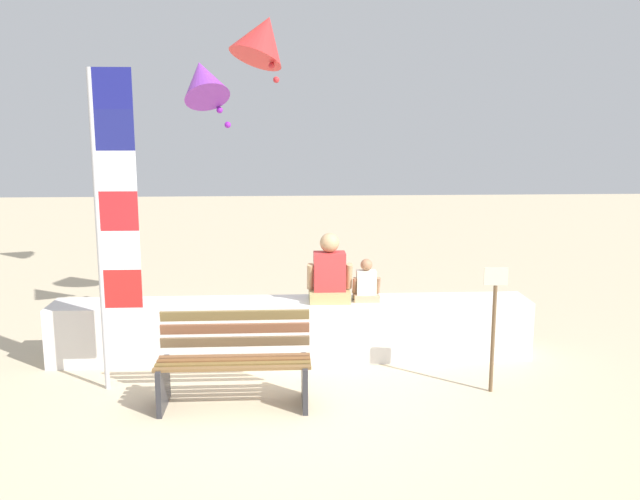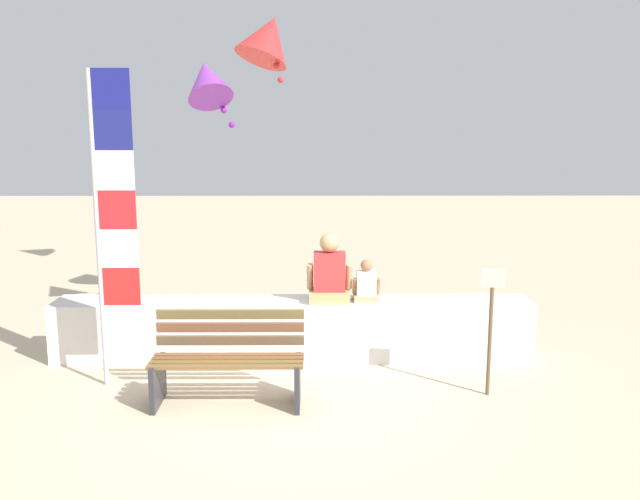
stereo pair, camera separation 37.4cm
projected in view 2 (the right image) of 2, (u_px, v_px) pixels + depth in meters
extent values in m
plane|color=beige|center=(288.00, 404.00, 6.65)|extent=(40.00, 40.00, 0.00)
cube|color=silver|center=(293.00, 329.00, 7.94)|extent=(5.58, 0.59, 0.69)
cube|color=brown|center=(225.00, 367.00, 6.39)|extent=(1.49, 0.07, 0.03)
cube|color=brown|center=(226.00, 363.00, 6.50)|extent=(1.49, 0.07, 0.03)
cube|color=brown|center=(228.00, 359.00, 6.61)|extent=(1.49, 0.07, 0.03)
cube|color=brown|center=(229.00, 355.00, 6.72)|extent=(1.49, 0.07, 0.03)
cube|color=brown|center=(230.00, 340.00, 6.80)|extent=(1.49, 0.05, 0.10)
cube|color=brown|center=(230.00, 327.00, 6.80)|extent=(1.49, 0.05, 0.10)
cube|color=brown|center=(230.00, 314.00, 6.80)|extent=(1.49, 0.05, 0.10)
cube|color=#2D2D33|center=(158.00, 383.00, 6.59)|extent=(0.05, 0.53, 0.45)
cube|color=#2D2D33|center=(298.00, 383.00, 6.60)|extent=(0.05, 0.53, 0.45)
cube|color=tan|center=(329.00, 296.00, 7.83)|extent=(0.47, 0.39, 0.13)
cube|color=red|center=(329.00, 271.00, 7.78)|extent=(0.36, 0.24, 0.45)
cylinder|color=tan|center=(310.00, 276.00, 7.77)|extent=(0.07, 0.18, 0.33)
cylinder|color=tan|center=(349.00, 276.00, 7.77)|extent=(0.07, 0.18, 0.33)
sphere|color=tan|center=(329.00, 243.00, 7.72)|extent=(0.22, 0.22, 0.22)
cube|color=tan|center=(366.00, 298.00, 7.84)|extent=(0.29, 0.24, 0.08)
cube|color=white|center=(366.00, 283.00, 7.81)|extent=(0.22, 0.15, 0.28)
cylinder|color=#9E6E4F|center=(354.00, 286.00, 7.80)|extent=(0.05, 0.11, 0.20)
cylinder|color=#9E6E4F|center=(378.00, 286.00, 7.80)|extent=(0.05, 0.11, 0.20)
sphere|color=#9E6E4F|center=(367.00, 265.00, 7.77)|extent=(0.14, 0.14, 0.14)
cylinder|color=#B7B7BC|center=(98.00, 233.00, 6.85)|extent=(0.05, 0.05, 3.26)
cube|color=red|center=(122.00, 286.00, 6.96)|extent=(0.38, 0.02, 0.40)
cube|color=white|center=(120.00, 249.00, 6.88)|extent=(0.38, 0.02, 0.40)
cube|color=red|center=(117.00, 210.00, 6.81)|extent=(0.38, 0.02, 0.40)
cube|color=white|center=(115.00, 170.00, 6.74)|extent=(0.38, 0.02, 0.40)
cube|color=navy|center=(113.00, 130.00, 6.67)|extent=(0.38, 0.02, 0.40)
cube|color=navy|center=(111.00, 89.00, 6.59)|extent=(0.38, 0.02, 0.40)
cone|color=red|center=(268.00, 38.00, 8.65)|extent=(1.13, 1.09, 0.81)
sphere|color=red|center=(272.00, 52.00, 8.60)|extent=(0.08, 0.08, 0.08)
sphere|color=red|center=(276.00, 66.00, 8.55)|extent=(0.08, 0.08, 0.08)
sphere|color=red|center=(281.00, 80.00, 8.51)|extent=(0.08, 0.08, 0.08)
cone|color=purple|center=(207.00, 80.00, 8.22)|extent=(0.82, 0.92, 0.74)
sphere|color=purple|center=(216.00, 95.00, 8.30)|extent=(0.08, 0.08, 0.08)
sphere|color=purple|center=(224.00, 110.00, 8.37)|extent=(0.08, 0.08, 0.08)
sphere|color=purple|center=(232.00, 125.00, 8.45)|extent=(0.08, 0.08, 0.08)
cylinder|color=brown|center=(490.00, 342.00, 6.78)|extent=(0.04, 0.04, 1.12)
cube|color=beige|center=(493.00, 278.00, 6.66)|extent=(0.24, 0.03, 0.18)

